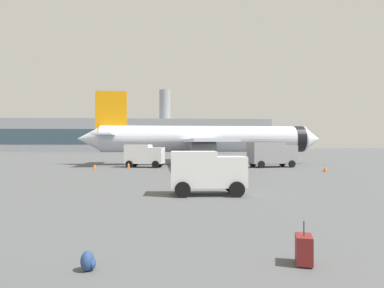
{
  "coord_description": "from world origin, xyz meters",
  "views": [
    {
      "loc": [
        0.05,
        -2.24,
        3.07
      ],
      "look_at": [
        2.16,
        28.83,
        3.0
      ],
      "focal_mm": 32.4,
      "sensor_mm": 36.0,
      "label": 1
    }
  ],
  "objects": [
    {
      "name": "cargo_van",
      "position": [
        2.34,
        18.21,
        1.45
      ],
      "size": [
        4.46,
        2.44,
        2.6
      ],
      "color": "white",
      "rests_on": "ground"
    },
    {
      "name": "service_truck",
      "position": [
        -3.05,
        42.13,
        1.61
      ],
      "size": [
        5.15,
        3.34,
        2.9
      ],
      "color": "white",
      "rests_on": "ground"
    },
    {
      "name": "traveller_backpack",
      "position": [
        -1.88,
        6.21,
        0.23
      ],
      "size": [
        0.36,
        0.4,
        0.48
      ],
      "color": "navy",
      "rests_on": "ground"
    },
    {
      "name": "safety_cone_mid",
      "position": [
        -4.86,
        40.82,
        0.35
      ],
      "size": [
        0.44,
        0.44,
        0.71
      ],
      "color": "#F2590C",
      "rests_on": "ground"
    },
    {
      "name": "safety_cone_far",
      "position": [
        -8.68,
        39.41,
        0.31
      ],
      "size": [
        0.44,
        0.44,
        0.63
      ],
      "color": "#F2590C",
      "rests_on": "ground"
    },
    {
      "name": "airplane_at_gate",
      "position": [
        5.17,
        48.05,
        3.66
      ],
      "size": [
        35.7,
        32.14,
        10.5
      ],
      "color": "silver",
      "rests_on": "ground"
    },
    {
      "name": "terminal_building",
      "position": [
        -14.36,
        136.29,
        6.27
      ],
      "size": [
        107.71,
        18.12,
        24.31
      ],
      "color": "gray",
      "rests_on": "ground"
    },
    {
      "name": "fuel_truck",
      "position": [
        13.26,
        41.34,
        1.77
      ],
      "size": [
        6.32,
        3.56,
        3.2
      ],
      "color": "gray",
      "rests_on": "ground"
    },
    {
      "name": "safety_cone_near",
      "position": [
        16.82,
        33.78,
        0.35
      ],
      "size": [
        0.44,
        0.44,
        0.71
      ],
      "color": "#F2590C",
      "rests_on": "ground"
    },
    {
      "name": "rolling_suitcase",
      "position": [
        3.46,
        6.28,
        0.39
      ],
      "size": [
        0.57,
        0.73,
        1.1
      ],
      "color": "maroon",
      "rests_on": "ground"
    }
  ]
}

